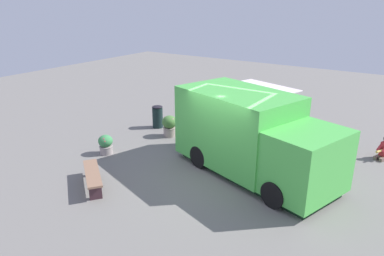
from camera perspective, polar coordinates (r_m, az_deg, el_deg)
name	(u,v)px	position (r m, az deg, el deg)	size (l,w,h in m)	color
ground_plane	(219,174)	(11.30, 4.28, -7.29)	(40.00, 40.00, 0.00)	slate
food_truck	(252,137)	(11.04, 9.55, -1.42)	(4.02, 5.62, 2.50)	#4CBB4A
person_customer	(384,150)	(13.81, 28.35, -3.07)	(0.81, 0.60, 0.83)	#6E5A4F
planter_flowering_near	(106,144)	(12.89, -13.62, -2.51)	(0.50, 0.50, 0.69)	#9F8F8E
planter_flowering_far	(170,125)	(14.14, -3.61, 0.44)	(0.59, 0.59, 0.84)	gray
plaza_bench	(93,176)	(10.77, -15.59, -7.32)	(1.39, 1.68, 0.47)	#88634D
trash_bin	(158,116)	(15.15, -5.52, 1.84)	(0.45, 0.45, 0.95)	black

